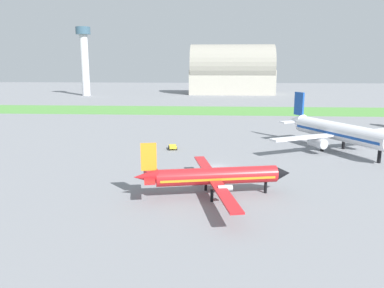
{
  "coord_description": "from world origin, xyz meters",
  "views": [
    {
      "loc": [
        0.07,
        -66.84,
        18.08
      ],
      "look_at": [
        -4.61,
        5.15,
        3.0
      ],
      "focal_mm": 36.27,
      "sensor_mm": 36.0,
      "label": 1
    }
  ],
  "objects": [
    {
      "name": "airplane_foreground_turboprop",
      "position": [
        -0.24,
        -15.34,
        2.83
      ],
      "size": [
        21.98,
        25.53,
        7.72
      ],
      "rotation": [
        0.0,
        0.0,
        0.21
      ],
      "color": "red",
      "rests_on": "ground_plane"
    },
    {
      "name": "ground_plane",
      "position": [
        0.0,
        0.0,
        0.0
      ],
      "size": [
        600.0,
        600.0,
        0.0
      ],
      "primitive_type": "plane",
      "color": "gray"
    },
    {
      "name": "control_tower",
      "position": [
        -74.0,
        149.54,
        22.1
      ],
      "size": [
        8.0,
        8.0,
        37.58
      ],
      "color": "silver",
      "rests_on": "ground_plane"
    },
    {
      "name": "baggage_cart_near_gate",
      "position": [
        -9.28,
        13.56,
        0.57
      ],
      "size": [
        2.17,
        2.67,
        0.9
      ],
      "rotation": [
        0.0,
        0.0,
        1.76
      ],
      "color": "yellow",
      "rests_on": "ground_plane"
    },
    {
      "name": "grass_taxiway_strip",
      "position": [
        0.0,
        83.32,
        0.04
      ],
      "size": [
        360.0,
        28.0,
        0.08
      ],
      "primitive_type": "cube",
      "color": "#549342",
      "rests_on": "ground_plane"
    },
    {
      "name": "airplane_midfield_jet",
      "position": [
        25.17,
        14.24,
        4.12
      ],
      "size": [
        29.8,
        29.72,
        11.44
      ],
      "rotation": [
        0.0,
        0.0,
        5.19
      ],
      "color": "white",
      "rests_on": "ground_plane"
    },
    {
      "name": "hangar_distant",
      "position": [
        8.48,
        167.62,
        13.17
      ],
      "size": [
        49.5,
        24.93,
        28.85
      ],
      "color": "#B2AD9E",
      "rests_on": "ground_plane"
    }
  ]
}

